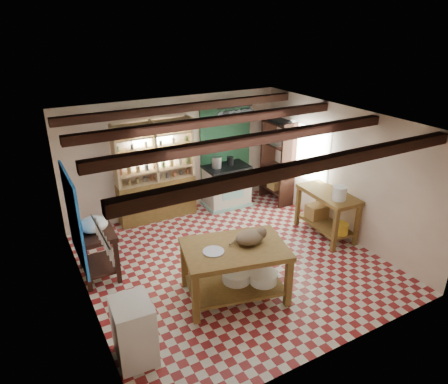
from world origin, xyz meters
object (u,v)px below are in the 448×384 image
prep_table (98,253)px  cat (249,237)px  right_counter (326,214)px  stove (226,186)px  work_table (235,271)px  white_cabinet (134,331)px

prep_table → cat: cat is taller
cat → right_counter: bearing=22.1°
prep_table → stove: bearing=24.4°
work_table → cat: 0.61m
work_table → stove: bearing=76.3°
work_table → cat: (0.25, -0.01, 0.55)m
work_table → stove: (1.53, 2.99, 0.05)m
cat → stove: bearing=70.3°
prep_table → cat: bearing=-37.2°
right_counter → cat: size_ratio=2.87×
work_table → white_cabinet: bearing=-151.3°
cat → prep_table: bearing=144.8°
work_table → stove: size_ratio=1.56×
prep_table → right_counter: size_ratio=0.67×
work_table → right_counter: size_ratio=1.20×
work_table → stove: stove is taller
white_cabinet → right_counter: 4.58m
stove → cat: bearing=-111.9°
prep_table → white_cabinet: bearing=-89.1°
stove → white_cabinet: 4.81m
work_table → white_cabinet: work_table is taller
white_cabinet → work_table: bearing=19.0°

